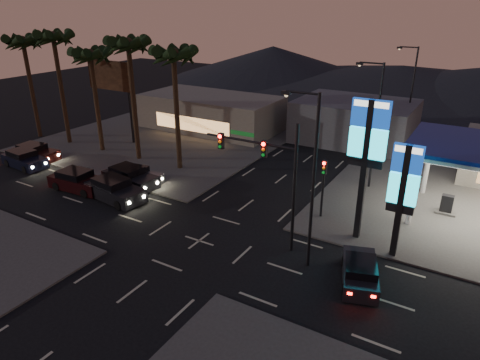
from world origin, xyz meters
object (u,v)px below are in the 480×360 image
Objects in this scene: traffic_signal_mast at (268,165)px; car_lane_b_rear at (35,153)px; suv_station at (360,272)px; car_lane_a_front at (114,190)px; pylon_sign_short at (404,185)px; car_lane_a_mid at (78,181)px; car_lane_b_front at (136,176)px; pylon_sign_tall at (367,143)px; car_lane_b_mid at (130,177)px; car_lane_a_rear at (24,159)px.

car_lane_b_rear is (-26.22, 2.30, -4.51)m from traffic_signal_mast.
car_lane_b_rear is 32.66m from suv_station.
car_lane_a_front reaches higher than car_lane_b_rear.
car_lane_a_mid is (-24.14, -2.91, -3.91)m from pylon_sign_short.
car_lane_a_front is at bearing -76.33° from car_lane_b_front.
car_lane_b_mid is (-18.56, -1.22, -5.64)m from pylon_sign_tall.
car_lane_b_rear is (-9.32, 2.70, -0.03)m from car_lane_a_mid.
traffic_signal_mast is at bearing 1.34° from car_lane_a_mid.
traffic_signal_mast is 14.78m from car_lane_b_front.
traffic_signal_mast is 1.50× the size of car_lane_a_front.
pylon_sign_tall is at bearing 1.80° from car_lane_b_front.
car_lane_a_mid is 1.12× the size of car_lane_b_front.
car_lane_a_front is 1.18× the size of suv_station.
traffic_signal_mast is 1.56× the size of car_lane_b_mid.
traffic_signal_mast reaches higher than car_lane_a_front.
car_lane_a_front is (-17.73, -3.74, -5.61)m from pylon_sign_tall.
pylon_sign_tall reaches higher than pylon_sign_short.
pylon_sign_short is 24.63m from car_lane_a_mid.
pylon_sign_short is 32.90m from car_lane_a_rear.
car_lane_a_mid reaches higher than car_lane_a_rear.
traffic_signal_mast is 7.83m from suv_station.
car_lane_b_front is (-20.99, 0.42, -3.99)m from pylon_sign_short.
car_lane_a_mid reaches higher than suv_station.
car_lane_a_mid is 0.99× the size of car_lane_b_mid.
pylon_sign_tall is 19.44m from car_lane_b_mid.
pylon_sign_short reaches higher than suv_station.
car_lane_a_front reaches higher than suv_station.
pylon_sign_tall reaches higher than car_lane_a_rear.
suv_station is at bearing -9.81° from traffic_signal_mast.
pylon_sign_tall is 1.68× the size of car_lane_a_front.
car_lane_a_rear is (-32.60, -1.90, -3.93)m from pylon_sign_short.
traffic_signal_mast is 1.64× the size of car_lane_a_rear.
car_lane_a_front is at bearing -172.28° from pylon_sign_short.
car_lane_b_front is at bearing 167.97° from traffic_signal_mast.
car_lane_a_mid is at bearing -6.78° from car_lane_a_rear.
suv_station is (23.17, -0.69, -0.10)m from car_lane_a_mid.
car_lane_a_front is at bearing 2.41° from car_lane_a_mid.
pylon_sign_tall is at bearing 5.51° from car_lane_a_rear.
pylon_sign_tall is at bearing 3.76° from car_lane_b_mid.
traffic_signal_mast reaches higher than car_lane_a_mid.
pylon_sign_tall is 31.50m from car_lane_b_rear.
car_lane_a_mid is 4.58m from car_lane_b_front.
car_lane_a_rear is at bearing -176.66° from pylon_sign_short.
car_lane_a_front is 3.25m from car_lane_b_front.
pylon_sign_tall is 1.78× the size of car_lane_a_mid.
car_lane_b_rear is at bearing -177.11° from car_lane_b_front.
traffic_signal_mast is 1.77× the size of car_lane_b_front.
pylon_sign_short is at bearing 74.78° from suv_station.
pylon_sign_short is 1.43× the size of car_lane_a_rear.
car_lane_a_front reaches higher than car_lane_a_rear.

